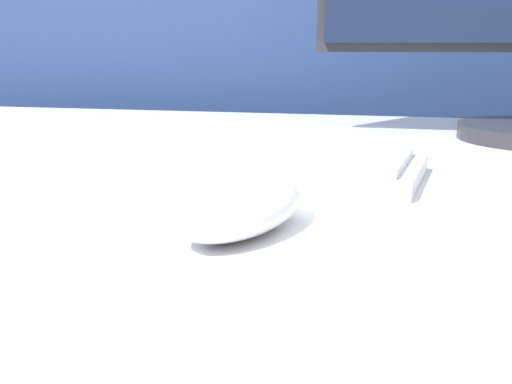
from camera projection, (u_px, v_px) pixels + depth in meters
name	position (u px, v px, depth m)	size (l,w,h in m)	color
partition_panel	(315.00, 132.00, 1.23)	(5.00, 0.03, 1.37)	navy
computer_mouse_near	(243.00, 208.00, 0.40)	(0.10, 0.14, 0.03)	white
keyboard	(190.00, 157.00, 0.61)	(0.47, 0.20, 0.02)	silver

